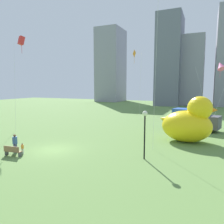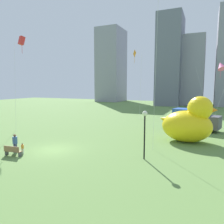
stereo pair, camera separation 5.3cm
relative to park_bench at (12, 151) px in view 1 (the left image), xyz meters
The scene contains 11 objects.
ground_plane 3.57m from the park_bench, 54.13° to the left, with size 140.00×140.00×0.00m, color #608542.
park_bench is the anchor object (origin of this frame).
person_adult 1.09m from the park_bench, 125.06° to the left, with size 0.42×0.42×1.72m.
person_child 0.90m from the park_bench, 73.39° to the left, with size 0.23×0.23×0.95m.
giant_inflatable_duck 17.67m from the park_bench, 39.67° to the left, with size 6.03×3.87×5.00m.
lamppost 11.63m from the park_bench, 20.17° to the left, with size 0.43×0.43×4.05m.
box_truck 22.99m from the park_bench, 52.93° to the left, with size 6.45×3.71×2.85m.
city_skyline 63.27m from the park_bench, 80.63° to the left, with size 64.11×19.67×28.91m.
kite_red 16.85m from the park_bench, 131.05° to the left, with size 2.01×2.09×12.75m.
kite_pink 28.05m from the park_bench, 51.22° to the left, with size 4.20×4.27×9.62m.
kite_orange 26.04m from the park_bench, 81.77° to the left, with size 1.89×2.07×12.32m.
Camera 1 is at (13.03, -15.64, 6.05)m, focal length 34.00 mm.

